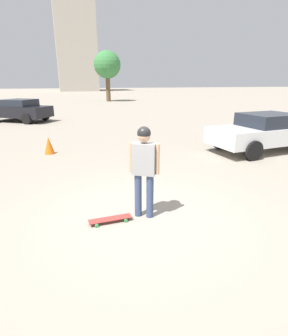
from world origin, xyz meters
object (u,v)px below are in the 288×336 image
object	(u,v)px
skateboard	(110,219)
car_parked_near	(265,132)
car_parked_far	(20,110)
person	(144,164)
traffic_cone	(49,145)

from	to	relation	value
skateboard	car_parked_near	size ratio (longest dim) A/B	0.19
skateboard	car_parked_far	xyz separation A→B (m)	(-14.94, -3.25, 0.70)
person	traffic_cone	size ratio (longest dim) A/B	2.82
person	car_parked_near	bearing A→B (deg)	61.63
car_parked_near	traffic_cone	size ratio (longest dim) A/B	6.95
car_parked_far	traffic_cone	size ratio (longest dim) A/B	6.84
traffic_cone	car_parked_near	bearing A→B (deg)	75.67
person	car_parked_far	size ratio (longest dim) A/B	0.41
skateboard	person	bearing A→B (deg)	-178.37
skateboard	car_parked_near	xyz separation A→B (m)	(-3.61, 6.63, 0.68)
car_parked_near	traffic_cone	world-z (taller)	car_parked_near
person	traffic_cone	bearing A→B (deg)	139.58
skateboard	traffic_cone	distance (m)	5.75
person	skateboard	xyz separation A→B (m)	(0.04, -0.68, -1.02)
skateboard	car_parked_far	distance (m)	15.30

